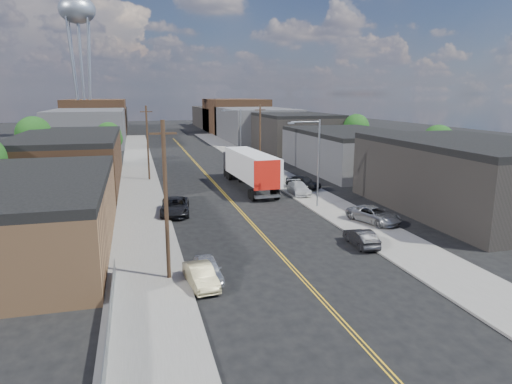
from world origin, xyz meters
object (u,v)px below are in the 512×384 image
car_right_oncoming (361,238)px  car_right_lot_a (374,215)px  water_tower (77,15)px  car_right_lot_b (299,188)px  car_ahead_truck (246,175)px  car_right_lot_c (303,182)px  car_left_a (208,269)px  car_left_c (175,206)px  semi_truck (248,166)px  car_left_b (201,276)px

car_right_oncoming → car_right_lot_a: size_ratio=0.78×
water_tower → car_right_lot_b: size_ratio=7.79×
car_right_lot_a → car_ahead_truck: bearing=84.2°
car_right_lot_c → car_ahead_truck: size_ratio=0.87×
car_left_a → car_right_oncoming: 12.87m
car_left_c → car_right_lot_a: size_ratio=1.12×
car_right_lot_a → car_right_lot_b: size_ratio=1.10×
car_left_a → car_right_lot_a: 18.49m
water_tower → car_right_oncoming: bearing=-73.6°
water_tower → semi_truck: water_tower is taller
semi_truck → car_left_b: 30.56m
water_tower → car_right_oncoming: 105.67m
car_right_lot_a → car_right_lot_c: size_ratio=1.12×
water_tower → car_left_a: size_ratio=9.32×
water_tower → car_right_lot_b: 89.62m
car_right_oncoming → car_right_lot_c: size_ratio=0.87×
water_tower → car_left_b: size_ratio=9.07×
car_right_oncoming → water_tower: bearing=-70.1°
car_right_oncoming → car_right_lot_a: car_right_lot_a is taller
water_tower → car_left_b: water_tower is taller
car_right_lot_a → car_right_lot_b: (-2.37, 13.09, -0.04)m
water_tower → semi_truck: size_ratio=2.10×
car_left_c → car_right_lot_a: car_left_c is taller
semi_truck → car_right_oncoming: 24.71m
semi_truck → car_left_c: semi_truck is taller
car_left_a → car_left_b: 1.12m
water_tower → car_right_lot_b: bearing=-69.1°
car_right_lot_a → car_right_lot_c: (-0.72, 16.02, 0.07)m
water_tower → car_right_lot_a: size_ratio=7.09×
water_tower → car_right_lot_c: (31.85, -76.00, -29.71)m
water_tower → car_right_lot_c: 87.60m
car_ahead_truck → water_tower: bearing=113.2°
car_left_c → car_right_lot_b: (14.60, 5.07, 0.03)m
car_left_b → car_right_lot_a: bearing=22.2°
car_right_lot_c → car_ahead_truck: (-5.35, 8.00, -0.20)m
car_left_a → car_ahead_truck: size_ratio=0.74×
car_right_oncoming → car_right_lot_a: (3.97, 5.18, 0.20)m
water_tower → car_ahead_truck: water_tower is taller
car_left_a → car_right_lot_c: car_right_lot_c is taller
car_left_c → semi_truck: bearing=54.7°
car_right_lot_c → car_left_b: bearing=-151.6°
car_left_a → car_left_c: 16.57m
semi_truck → water_tower: bearing=106.2°
car_right_lot_c → car_right_lot_a: bearing=-116.5°
car_left_b → car_right_lot_b: car_right_lot_b is taller
car_left_a → car_right_oncoming: car_left_a is taller
car_left_a → car_right_lot_c: bearing=57.2°
car_left_a → car_right_lot_b: car_right_lot_b is taller
car_left_c → car_right_lot_c: car_right_lot_c is taller
water_tower → car_right_lot_c: water_tower is taller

